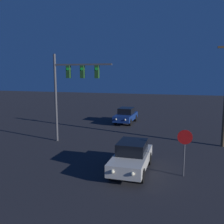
{
  "coord_description": "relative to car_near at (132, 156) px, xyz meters",
  "views": [
    {
      "loc": [
        4.22,
        -2.24,
        5.14
      ],
      "look_at": [
        0.0,
        12.29,
        2.78
      ],
      "focal_mm": 40.0,
      "sensor_mm": 36.0,
      "label": 1
    }
  ],
  "objects": [
    {
      "name": "car_near",
      "position": [
        0.0,
        0.0,
        0.0
      ],
      "size": [
        1.74,
        4.12,
        1.57
      ],
      "rotation": [
        0.0,
        0.0,
        3.14
      ],
      "color": "beige",
      "rests_on": "ground_plane"
    },
    {
      "name": "car_far",
      "position": [
        -3.22,
        12.59,
        0.0
      ],
      "size": [
        1.81,
        4.14,
        1.57
      ],
      "rotation": [
        0.0,
        0.0,
        3.12
      ],
      "color": "navy",
      "rests_on": "ground_plane"
    },
    {
      "name": "traffic_signal_mast",
      "position": [
        -5.48,
        4.3,
        3.65
      ],
      "size": [
        4.48,
        0.3,
        6.53
      ],
      "color": "#4C4C51",
      "rests_on": "ground_plane"
    },
    {
      "name": "stop_sign",
      "position": [
        2.65,
        0.05,
        0.87
      ],
      "size": [
        0.73,
        0.07,
        2.39
      ],
      "color": "#4C4C51",
      "rests_on": "ground_plane"
    }
  ]
}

